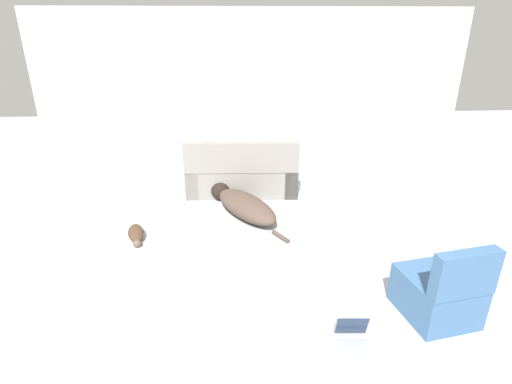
# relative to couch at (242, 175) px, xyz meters

# --- Properties ---
(wall_back) EXTENTS (6.79, 0.06, 2.72)m
(wall_back) POSITION_rel_couch_xyz_m (0.20, 0.59, 1.07)
(wall_back) COLOR beige
(wall_back) RESTS_ON ground_plane
(couch) EXTENTS (1.74, 0.86, 0.89)m
(couch) POSITION_rel_couch_xyz_m (0.00, 0.00, 0.00)
(couch) COLOR gray
(couch) RESTS_ON ground_plane
(dog) EXTENTS (1.09, 1.61, 0.30)m
(dog) POSITION_rel_couch_xyz_m (-0.02, -0.81, -0.14)
(dog) COLOR #4C3D33
(dog) RESTS_ON ground_plane
(cat) EXTENTS (0.29, 0.60, 0.14)m
(cat) POSITION_rel_couch_xyz_m (-1.37, -1.44, -0.22)
(cat) COLOR #473323
(cat) RESTS_ON ground_plane
(laptop_open) EXTENTS (0.31, 0.34, 0.25)m
(laptop_open) POSITION_rel_couch_xyz_m (0.82, -3.35, -0.21)
(laptop_open) COLOR gray
(laptop_open) RESTS_ON ground_plane
(side_chair) EXTENTS (0.69, 0.73, 0.81)m
(side_chair) POSITION_rel_couch_xyz_m (1.68, -3.07, -0.02)
(side_chair) COLOR #385B84
(side_chair) RESTS_ON ground_plane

